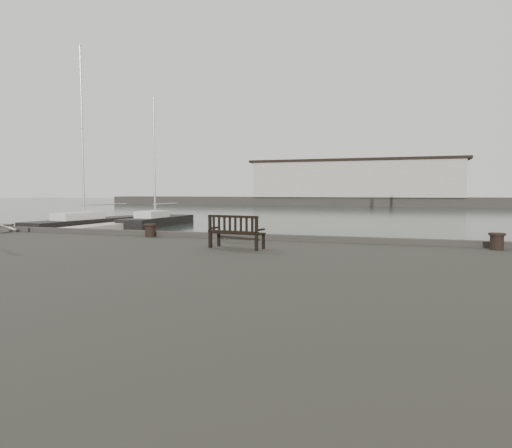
% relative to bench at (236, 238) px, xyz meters
% --- Properties ---
extents(ground, '(400.00, 400.00, 0.00)m').
position_rel_bench_xyz_m(ground, '(0.82, 2.61, -1.85)').
color(ground, black).
rests_on(ground, ground).
extents(pontoon, '(2.00, 24.00, 0.50)m').
position_rel_bench_xyz_m(pontoon, '(-19.18, 12.61, -1.60)').
color(pontoon, '#BAB7AD').
rests_on(pontoon, ground).
extents(breakwater, '(140.00, 9.50, 12.20)m').
position_rel_bench_xyz_m(breakwater, '(-3.74, 94.61, 2.45)').
color(breakwater, '#383530').
rests_on(breakwater, ground).
extents(bench, '(1.63, 0.76, 0.90)m').
position_rel_bench_xyz_m(bench, '(0.00, 0.00, 0.00)').
color(bench, black).
rests_on(bench, quay).
extents(bollard_left, '(0.46, 0.46, 0.45)m').
position_rel_bench_xyz_m(bollard_left, '(-4.03, 2.11, -0.06)').
color(bollard_left, black).
rests_on(bollard_left, quay).
extents(bollard_right, '(0.57, 0.57, 0.46)m').
position_rel_bench_xyz_m(bollard_right, '(6.83, 1.96, -0.06)').
color(bollard_right, black).
rests_on(bollard_right, quay).
extents(yacht_b, '(4.32, 12.70, 16.12)m').
position_rel_bench_xyz_m(yacht_b, '(-21.96, 21.46, -1.60)').
color(yacht_b, black).
rests_on(yacht_b, ground).
extents(yacht_d, '(2.81, 9.98, 12.44)m').
position_rel_bench_xyz_m(yacht_d, '(-17.81, 25.93, -1.61)').
color(yacht_d, black).
rests_on(yacht_d, ground).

